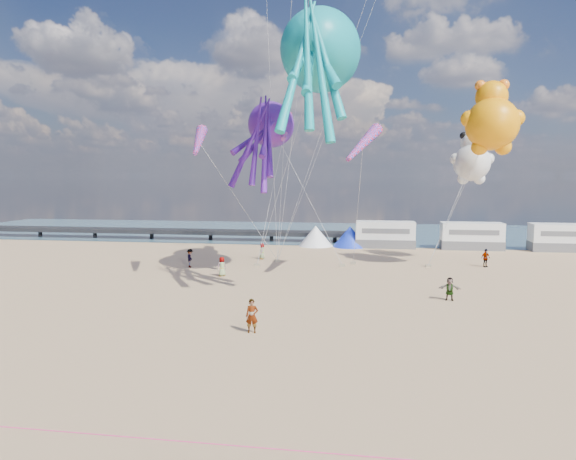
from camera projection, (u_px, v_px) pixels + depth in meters
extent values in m
plane|color=tan|center=(266.00, 381.00, 20.44)|extent=(120.00, 120.00, 0.00)
plane|color=#3A5F6F|center=(339.00, 232.00, 74.50)|extent=(120.00, 120.00, 0.00)
cube|color=black|center=(123.00, 230.00, 67.81)|extent=(60.00, 3.00, 0.50)
cube|color=silver|center=(385.00, 234.00, 58.70)|extent=(6.60, 2.50, 3.00)
cube|color=silver|center=(472.00, 236.00, 57.27)|extent=(6.60, 2.50, 3.00)
cube|color=silver|center=(562.00, 237.00, 55.83)|extent=(6.60, 2.50, 3.00)
cone|color=white|center=(316.00, 236.00, 59.94)|extent=(4.00, 4.00, 2.40)
cone|color=#1933CC|center=(350.00, 236.00, 59.33)|extent=(4.00, 4.00, 2.40)
cylinder|color=#F2338C|center=(235.00, 446.00, 15.52)|extent=(34.00, 0.03, 0.03)
imported|color=tan|center=(252.00, 316.00, 26.71)|extent=(0.70, 0.50, 1.79)
imported|color=#7F6659|center=(222.00, 267.00, 41.87)|extent=(0.68, 0.67, 1.59)
imported|color=#7F6659|center=(190.00, 258.00, 45.98)|extent=(0.75, 0.90, 1.66)
imported|color=#7F6659|center=(485.00, 258.00, 46.07)|extent=(1.22, 1.04, 1.64)
imported|color=#7F6659|center=(450.00, 289.00, 33.70)|extent=(0.94, 0.48, 1.54)
imported|color=#7F6659|center=(262.00, 251.00, 50.54)|extent=(0.44, 0.61, 1.56)
cube|color=gray|center=(257.00, 265.00, 46.61)|extent=(0.50, 0.35, 0.22)
cube|color=gray|center=(342.00, 265.00, 46.38)|extent=(0.50, 0.35, 0.22)
cube|color=gray|center=(428.00, 266.00, 46.12)|extent=(0.50, 0.35, 0.22)
cube|color=gray|center=(353.00, 263.00, 47.63)|extent=(0.50, 0.35, 0.22)
cube|color=gray|center=(277.00, 261.00, 48.86)|extent=(0.50, 0.35, 0.22)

